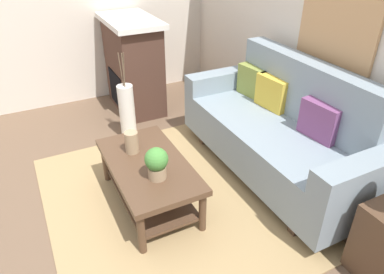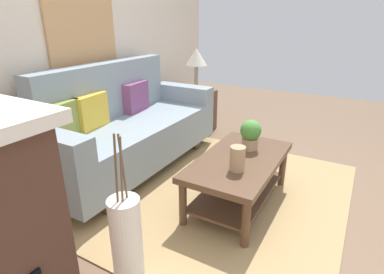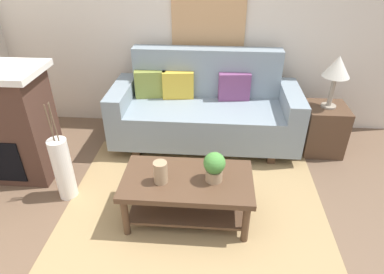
# 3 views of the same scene
# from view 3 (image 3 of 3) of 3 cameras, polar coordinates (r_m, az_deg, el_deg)

# --- Properties ---
(ground_plane) EXTENTS (8.98, 8.98, 0.00)m
(ground_plane) POSITION_cam_3_polar(r_m,az_deg,el_deg) (2.85, -0.19, -18.33)
(ground_plane) COLOR brown
(wall_back) EXTENTS (4.98, 0.10, 2.70)m
(wall_back) POSITION_cam_3_polar(r_m,az_deg,el_deg) (4.09, 2.34, 19.74)
(wall_back) COLOR beige
(wall_back) RESTS_ON ground_plane
(area_rug) EXTENTS (2.38, 2.02, 0.01)m
(area_rug) POSITION_cam_3_polar(r_m,az_deg,el_deg) (3.19, 0.53, -11.41)
(area_rug) COLOR #A38456
(area_rug) RESTS_ON ground_plane
(couch) EXTENTS (2.11, 0.84, 1.08)m
(couch) POSITION_cam_3_polar(r_m,az_deg,el_deg) (3.88, 2.25, 4.66)
(couch) COLOR gray
(couch) RESTS_ON ground_plane
(throw_pillow_olive) EXTENTS (0.37, 0.17, 0.32)m
(throw_pillow_olive) POSITION_cam_3_polar(r_m,az_deg,el_deg) (3.96, -7.13, 9.00)
(throw_pillow_olive) COLOR olive
(throw_pillow_olive) RESTS_ON couch
(throw_pillow_mustard) EXTENTS (0.37, 0.16, 0.32)m
(throw_pillow_mustard) POSITION_cam_3_polar(r_m,az_deg,el_deg) (3.91, -2.40, 8.92)
(throw_pillow_mustard) COLOR gold
(throw_pillow_mustard) RESTS_ON couch
(throw_pillow_plum) EXTENTS (0.37, 0.16, 0.32)m
(throw_pillow_plum) POSITION_cam_3_polar(r_m,az_deg,el_deg) (3.89, 7.25, 8.58)
(throw_pillow_plum) COLOR #7A4270
(throw_pillow_plum) RESTS_ON couch
(coffee_table) EXTENTS (1.10, 0.60, 0.43)m
(coffee_table) POSITION_cam_3_polar(r_m,az_deg,el_deg) (2.87, -0.79, -8.88)
(coffee_table) COLOR #513826
(coffee_table) RESTS_ON ground_plane
(tabletop_vase) EXTENTS (0.11, 0.11, 0.19)m
(tabletop_vase) POSITION_cam_3_polar(r_m,az_deg,el_deg) (2.72, -5.42, -6.05)
(tabletop_vase) COLOR tan
(tabletop_vase) RESTS_ON coffee_table
(potted_plant_tabletop) EXTENTS (0.18, 0.18, 0.26)m
(potted_plant_tabletop) POSITION_cam_3_polar(r_m,az_deg,el_deg) (2.70, 3.86, -5.00)
(potted_plant_tabletop) COLOR tan
(potted_plant_tabletop) RESTS_ON coffee_table
(side_table) EXTENTS (0.44, 0.44, 0.56)m
(side_table) POSITION_cam_3_polar(r_m,az_deg,el_deg) (4.08, 21.56, 1.33)
(side_table) COLOR #513826
(side_table) RESTS_ON ground_plane
(table_lamp) EXTENTS (0.28, 0.28, 0.57)m
(table_lamp) POSITION_cam_3_polar(r_m,az_deg,el_deg) (3.80, 23.66, 10.69)
(table_lamp) COLOR gray
(table_lamp) RESTS_ON side_table
(fireplace) EXTENTS (1.02, 0.58, 1.16)m
(fireplace) POSITION_cam_3_polar(r_m,az_deg,el_deg) (3.77, -29.83, 2.05)
(fireplace) COLOR #472D23
(fireplace) RESTS_ON ground_plane
(floor_vase) EXTENTS (0.17, 0.17, 0.63)m
(floor_vase) POSITION_cam_3_polar(r_m,az_deg,el_deg) (3.32, -21.24, -5.17)
(floor_vase) COLOR white
(floor_vase) RESTS_ON ground_plane
(floor_vase_branch_a) EXTENTS (0.03, 0.02, 0.36)m
(floor_vase_branch_a) POSITION_cam_3_polar(r_m,az_deg,el_deg) (3.06, -22.65, 2.30)
(floor_vase_branch_a) COLOR brown
(floor_vase_branch_a) RESTS_ON floor_vase
(floor_vase_branch_b) EXTENTS (0.04, 0.02, 0.36)m
(floor_vase_branch_b) POSITION_cam_3_polar(r_m,az_deg,el_deg) (3.08, -23.02, 2.47)
(floor_vase_branch_b) COLOR brown
(floor_vase_branch_b) RESTS_ON floor_vase
(floor_vase_branch_c) EXTENTS (0.01, 0.03, 0.36)m
(floor_vase_branch_c) POSITION_cam_3_polar(r_m,az_deg,el_deg) (3.06, -23.28, 2.15)
(floor_vase_branch_c) COLOR brown
(floor_vase_branch_c) RESTS_ON floor_vase
(framed_painting) EXTENTS (0.85, 0.03, 0.80)m
(framed_painting) POSITION_cam_3_polar(r_m,az_deg,el_deg) (4.00, 2.88, 20.86)
(framed_painting) COLOR tan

